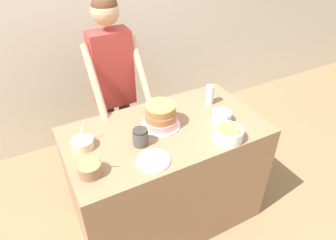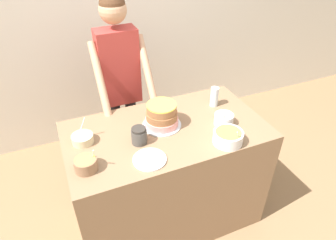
{
  "view_description": "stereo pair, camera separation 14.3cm",
  "coord_description": "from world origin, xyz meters",
  "px_view_note": "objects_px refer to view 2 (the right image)",
  "views": [
    {
      "loc": [
        -0.79,
        -1.11,
        2.22
      ],
      "look_at": [
        -0.01,
        0.36,
        1.05
      ],
      "focal_mm": 32.0,
      "sensor_mm": 36.0,
      "label": 1
    },
    {
      "loc": [
        -0.66,
        -1.18,
        2.22
      ],
      "look_at": [
        -0.01,
        0.36,
        1.05
      ],
      "focal_mm": 32.0,
      "sensor_mm": 36.0,
      "label": 2
    }
  ],
  "objects_px": {
    "ceramic_plate": "(150,159)",
    "stoneware_jar": "(139,136)",
    "person_baker": "(119,73)",
    "frosting_bowl_olive": "(228,137)",
    "frosting_bowl_yellow": "(86,164)",
    "frosting_bowl_pink": "(224,119)",
    "drinking_glass": "(214,97)",
    "cake": "(162,116)",
    "frosting_bowl_white": "(83,138)"
  },
  "relations": [
    {
      "from": "ceramic_plate",
      "to": "stoneware_jar",
      "type": "height_order",
      "value": "stoneware_jar"
    },
    {
      "from": "person_baker",
      "to": "frosting_bowl_olive",
      "type": "relative_size",
      "value": 8.72
    },
    {
      "from": "frosting_bowl_yellow",
      "to": "frosting_bowl_pink",
      "type": "bearing_deg",
      "value": 4.4
    },
    {
      "from": "frosting_bowl_olive",
      "to": "person_baker",
      "type": "bearing_deg",
      "value": 115.89
    },
    {
      "from": "person_baker",
      "to": "ceramic_plate",
      "type": "bearing_deg",
      "value": -94.77
    },
    {
      "from": "frosting_bowl_olive",
      "to": "frosting_bowl_pink",
      "type": "xyz_separation_m",
      "value": [
        0.09,
        0.19,
        -0.0
      ]
    },
    {
      "from": "person_baker",
      "to": "stoneware_jar",
      "type": "height_order",
      "value": "person_baker"
    },
    {
      "from": "stoneware_jar",
      "to": "frosting_bowl_olive",
      "type": "bearing_deg",
      "value": -22.82
    },
    {
      "from": "drinking_glass",
      "to": "frosting_bowl_yellow",
      "type": "bearing_deg",
      "value": -162.89
    },
    {
      "from": "frosting_bowl_pink",
      "to": "stoneware_jar",
      "type": "bearing_deg",
      "value": 176.45
    },
    {
      "from": "frosting_bowl_olive",
      "to": "frosting_bowl_pink",
      "type": "distance_m",
      "value": 0.21
    },
    {
      "from": "person_baker",
      "to": "frosting_bowl_pink",
      "type": "height_order",
      "value": "person_baker"
    },
    {
      "from": "frosting_bowl_yellow",
      "to": "ceramic_plate",
      "type": "bearing_deg",
      "value": -11.21
    },
    {
      "from": "frosting_bowl_olive",
      "to": "ceramic_plate",
      "type": "distance_m",
      "value": 0.54
    },
    {
      "from": "frosting_bowl_olive",
      "to": "drinking_glass",
      "type": "bearing_deg",
      "value": 71.27
    },
    {
      "from": "cake",
      "to": "stoneware_jar",
      "type": "relative_size",
      "value": 2.37
    },
    {
      "from": "person_baker",
      "to": "drinking_glass",
      "type": "bearing_deg",
      "value": -40.1
    },
    {
      "from": "frosting_bowl_olive",
      "to": "drinking_glass",
      "type": "distance_m",
      "value": 0.47
    },
    {
      "from": "frosting_bowl_white",
      "to": "stoneware_jar",
      "type": "distance_m",
      "value": 0.38
    },
    {
      "from": "frosting_bowl_pink",
      "to": "frosting_bowl_white",
      "type": "relative_size",
      "value": 0.92
    },
    {
      "from": "ceramic_plate",
      "to": "frosting_bowl_olive",
      "type": "bearing_deg",
      "value": -4.03
    },
    {
      "from": "stoneware_jar",
      "to": "cake",
      "type": "bearing_deg",
      "value": 29.91
    },
    {
      "from": "frosting_bowl_olive",
      "to": "stoneware_jar",
      "type": "relative_size",
      "value": 1.7
    },
    {
      "from": "cake",
      "to": "frosting_bowl_pink",
      "type": "height_order",
      "value": "cake"
    },
    {
      "from": "frosting_bowl_white",
      "to": "cake",
      "type": "bearing_deg",
      "value": -2.87
    },
    {
      "from": "drinking_glass",
      "to": "frosting_bowl_olive",
      "type": "bearing_deg",
      "value": -108.73
    },
    {
      "from": "cake",
      "to": "ceramic_plate",
      "type": "xyz_separation_m",
      "value": [
        -0.21,
        -0.31,
        -0.08
      ]
    },
    {
      "from": "person_baker",
      "to": "drinking_glass",
      "type": "height_order",
      "value": "person_baker"
    },
    {
      "from": "person_baker",
      "to": "drinking_glass",
      "type": "distance_m",
      "value": 0.81
    },
    {
      "from": "person_baker",
      "to": "frosting_bowl_yellow",
      "type": "relative_size",
      "value": 11.08
    },
    {
      "from": "frosting_bowl_white",
      "to": "ceramic_plate",
      "type": "height_order",
      "value": "frosting_bowl_white"
    },
    {
      "from": "person_baker",
      "to": "frosting_bowl_olive",
      "type": "height_order",
      "value": "person_baker"
    },
    {
      "from": "drinking_glass",
      "to": "ceramic_plate",
      "type": "height_order",
      "value": "drinking_glass"
    },
    {
      "from": "frosting_bowl_yellow",
      "to": "ceramic_plate",
      "type": "height_order",
      "value": "frosting_bowl_yellow"
    },
    {
      "from": "frosting_bowl_yellow",
      "to": "cake",
      "type": "bearing_deg",
      "value": 22.1
    },
    {
      "from": "person_baker",
      "to": "frosting_bowl_white",
      "type": "bearing_deg",
      "value": -126.31
    },
    {
      "from": "cake",
      "to": "drinking_glass",
      "type": "relative_size",
      "value": 1.77
    },
    {
      "from": "cake",
      "to": "drinking_glass",
      "type": "height_order",
      "value": "cake"
    },
    {
      "from": "frosting_bowl_white",
      "to": "frosting_bowl_yellow",
      "type": "bearing_deg",
      "value": -95.52
    },
    {
      "from": "person_baker",
      "to": "stoneware_jar",
      "type": "xyz_separation_m",
      "value": [
        -0.08,
        -0.73,
        -0.11
      ]
    },
    {
      "from": "cake",
      "to": "ceramic_plate",
      "type": "bearing_deg",
      "value": -123.84
    },
    {
      "from": "cake",
      "to": "stoneware_jar",
      "type": "xyz_separation_m",
      "value": [
        -0.21,
        -0.12,
        -0.02
      ]
    },
    {
      "from": "frosting_bowl_pink",
      "to": "ceramic_plate",
      "type": "height_order",
      "value": "frosting_bowl_pink"
    },
    {
      "from": "cake",
      "to": "ceramic_plate",
      "type": "distance_m",
      "value": 0.38
    },
    {
      "from": "frosting_bowl_yellow",
      "to": "frosting_bowl_white",
      "type": "xyz_separation_m",
      "value": [
        0.03,
        0.27,
        -0.01
      ]
    },
    {
      "from": "cake",
      "to": "frosting_bowl_olive",
      "type": "relative_size",
      "value": 1.4
    },
    {
      "from": "frosting_bowl_olive",
      "to": "frosting_bowl_yellow",
      "type": "bearing_deg",
      "value": 173.01
    },
    {
      "from": "cake",
      "to": "frosting_bowl_olive",
      "type": "distance_m",
      "value": 0.48
    },
    {
      "from": "frosting_bowl_white",
      "to": "ceramic_plate",
      "type": "bearing_deg",
      "value": -44.17
    },
    {
      "from": "drinking_glass",
      "to": "ceramic_plate",
      "type": "xyz_separation_m",
      "value": [
        -0.69,
        -0.4,
        -0.07
      ]
    }
  ]
}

